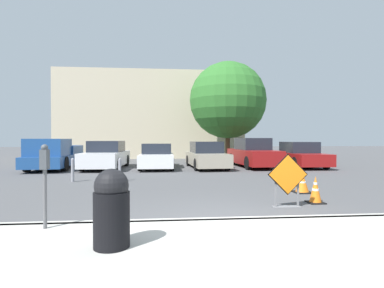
{
  "coord_description": "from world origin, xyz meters",
  "views": [
    {
      "loc": [
        -1.14,
        -5.35,
        1.59
      ],
      "look_at": [
        0.02,
        7.39,
        1.38
      ],
      "focal_mm": 28.0,
      "sensor_mm": 36.0,
      "label": 1
    }
  ],
  "objects_px": {
    "traffic_cone_third": "(293,177)",
    "parked_car_nearest": "(106,156)",
    "pickup_truck": "(54,156)",
    "bollard_nearest": "(120,169)",
    "trash_bin": "(112,207)",
    "bollard_second": "(73,169)",
    "parked_car_second": "(157,157)",
    "road_closed_sign": "(288,180)",
    "parked_car_fifth": "(299,155)",
    "parked_car_fourth": "(253,154)",
    "traffic_cone_nearest": "(315,190)",
    "parking_meter": "(45,171)",
    "traffic_cone_second": "(302,182)",
    "parked_car_third": "(206,156)"
  },
  "relations": [
    {
      "from": "traffic_cone_third",
      "to": "parked_car_nearest",
      "type": "height_order",
      "value": "parked_car_nearest"
    },
    {
      "from": "pickup_truck",
      "to": "bollard_nearest",
      "type": "relative_size",
      "value": 6.2
    },
    {
      "from": "bollard_nearest",
      "to": "trash_bin",
      "type": "bearing_deg",
      "value": -82.42
    },
    {
      "from": "bollard_second",
      "to": "parked_car_second",
      "type": "bearing_deg",
      "value": 59.9
    },
    {
      "from": "road_closed_sign",
      "to": "trash_bin",
      "type": "bearing_deg",
      "value": -143.74
    },
    {
      "from": "road_closed_sign",
      "to": "parked_car_nearest",
      "type": "height_order",
      "value": "parked_car_nearest"
    },
    {
      "from": "parked_car_second",
      "to": "traffic_cone_third",
      "type": "bearing_deg",
      "value": 126.03
    },
    {
      "from": "pickup_truck",
      "to": "parked_car_fifth",
      "type": "height_order",
      "value": "pickup_truck"
    },
    {
      "from": "pickup_truck",
      "to": "parked_car_second",
      "type": "relative_size",
      "value": 1.18
    },
    {
      "from": "road_closed_sign",
      "to": "trash_bin",
      "type": "relative_size",
      "value": 1.18
    },
    {
      "from": "road_closed_sign",
      "to": "bollard_nearest",
      "type": "xyz_separation_m",
      "value": [
        -4.51,
        4.72,
        -0.19
      ]
    },
    {
      "from": "parked_car_fourth",
      "to": "trash_bin",
      "type": "height_order",
      "value": "parked_car_fourth"
    },
    {
      "from": "traffic_cone_nearest",
      "to": "pickup_truck",
      "type": "xyz_separation_m",
      "value": [
        -9.56,
        9.26,
        0.4
      ]
    },
    {
      "from": "pickup_truck",
      "to": "parking_meter",
      "type": "height_order",
      "value": "pickup_truck"
    },
    {
      "from": "traffic_cone_second",
      "to": "pickup_truck",
      "type": "distance_m",
      "value": 12.63
    },
    {
      "from": "road_closed_sign",
      "to": "traffic_cone_third",
      "type": "bearing_deg",
      "value": 64.3
    },
    {
      "from": "parked_car_second",
      "to": "parked_car_fourth",
      "type": "bearing_deg",
      "value": -178.14
    },
    {
      "from": "parked_car_fifth",
      "to": "traffic_cone_third",
      "type": "bearing_deg",
      "value": 64.94
    },
    {
      "from": "traffic_cone_third",
      "to": "trash_bin",
      "type": "relative_size",
      "value": 0.57
    },
    {
      "from": "traffic_cone_nearest",
      "to": "parked_car_nearest",
      "type": "relative_size",
      "value": 0.14
    },
    {
      "from": "pickup_truck",
      "to": "road_closed_sign",
      "type": "bearing_deg",
      "value": 128.53
    },
    {
      "from": "parked_car_fourth",
      "to": "bollard_second",
      "type": "height_order",
      "value": "parked_car_fourth"
    },
    {
      "from": "traffic_cone_second",
      "to": "bollard_second",
      "type": "bearing_deg",
      "value": 158.89
    },
    {
      "from": "traffic_cone_third",
      "to": "parked_car_second",
      "type": "height_order",
      "value": "parked_car_second"
    },
    {
      "from": "road_closed_sign",
      "to": "parked_car_nearest",
      "type": "xyz_separation_m",
      "value": [
        -5.97,
        9.85,
        0.03
      ]
    },
    {
      "from": "parked_car_fourth",
      "to": "parked_car_fifth",
      "type": "height_order",
      "value": "parked_car_fourth"
    },
    {
      "from": "traffic_cone_second",
      "to": "parked_car_nearest",
      "type": "relative_size",
      "value": 0.13
    },
    {
      "from": "traffic_cone_third",
      "to": "parking_meter",
      "type": "height_order",
      "value": "parking_meter"
    },
    {
      "from": "road_closed_sign",
      "to": "parked_car_fifth",
      "type": "relative_size",
      "value": 0.27
    },
    {
      "from": "traffic_cone_nearest",
      "to": "bollard_nearest",
      "type": "distance_m",
      "value": 6.9
    },
    {
      "from": "road_closed_sign",
      "to": "parked_car_third",
      "type": "height_order",
      "value": "parked_car_third"
    },
    {
      "from": "parked_car_fourth",
      "to": "parked_car_second",
      "type": "bearing_deg",
      "value": -1.77
    },
    {
      "from": "traffic_cone_second",
      "to": "parking_meter",
      "type": "bearing_deg",
      "value": -149.78
    },
    {
      "from": "parked_car_fifth",
      "to": "parked_car_fourth",
      "type": "bearing_deg",
      "value": -0.88
    },
    {
      "from": "parked_car_second",
      "to": "parked_car_nearest",
      "type": "bearing_deg",
      "value": -0.15
    },
    {
      "from": "trash_bin",
      "to": "bollard_second",
      "type": "height_order",
      "value": "trash_bin"
    },
    {
      "from": "parked_car_nearest",
      "to": "parked_car_fourth",
      "type": "xyz_separation_m",
      "value": [
        8.13,
        0.14,
        0.07
      ]
    },
    {
      "from": "traffic_cone_third",
      "to": "trash_bin",
      "type": "height_order",
      "value": "trash_bin"
    },
    {
      "from": "parked_car_fifth",
      "to": "bollard_second",
      "type": "relative_size",
      "value": 5.25
    },
    {
      "from": "parked_car_nearest",
      "to": "parking_meter",
      "type": "relative_size",
      "value": 3.42
    },
    {
      "from": "traffic_cone_second",
      "to": "road_closed_sign",
      "type": "bearing_deg",
      "value": -123.67
    },
    {
      "from": "traffic_cone_third",
      "to": "parked_car_third",
      "type": "relative_size",
      "value": 0.13
    },
    {
      "from": "road_closed_sign",
      "to": "traffic_cone_nearest",
      "type": "bearing_deg",
      "value": 25.63
    },
    {
      "from": "road_closed_sign",
      "to": "parked_car_second",
      "type": "distance_m",
      "value": 10.35
    },
    {
      "from": "parked_car_fifth",
      "to": "bollard_nearest",
      "type": "relative_size",
      "value": 5.29
    },
    {
      "from": "parked_car_second",
      "to": "trash_bin",
      "type": "xyz_separation_m",
      "value": [
        -0.27,
        -12.42,
        0.05
      ]
    },
    {
      "from": "parked_car_fourth",
      "to": "road_closed_sign",
      "type": "bearing_deg",
      "value": 74.36
    },
    {
      "from": "pickup_truck",
      "to": "parked_car_nearest",
      "type": "xyz_separation_m",
      "value": [
        2.69,
        0.15,
        -0.03
      ]
    },
    {
      "from": "parked_car_nearest",
      "to": "parked_car_third",
      "type": "height_order",
      "value": "parked_car_nearest"
    },
    {
      "from": "pickup_truck",
      "to": "parked_car_second",
      "type": "bearing_deg",
      "value": 178.18
    }
  ]
}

